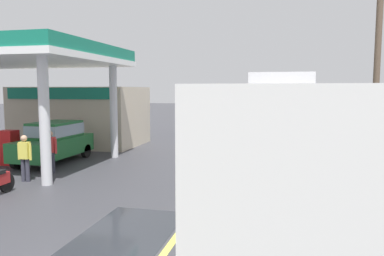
{
  "coord_description": "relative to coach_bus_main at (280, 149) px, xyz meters",
  "views": [
    {
      "loc": [
        2.17,
        -5.63,
        3.26
      ],
      "look_at": [
        -1.5,
        10.0,
        1.6
      ],
      "focal_mm": 34.96,
      "sensor_mm": 36.0,
      "label": 1
    }
  ],
  "objects": [
    {
      "name": "car_at_pump",
      "position": [
        -9.81,
        4.87,
        -0.71
      ],
      "size": [
        1.7,
        4.2,
        1.82
      ],
      "color": "#1E602D",
      "rests_on": "ground"
    },
    {
      "name": "coach_bus_main",
      "position": [
        0.0,
        0.0,
        0.0
      ],
      "size": [
        2.6,
        11.04,
        3.69
      ],
      "color": "white",
      "rests_on": "ground"
    },
    {
      "name": "lane_divider_stripe",
      "position": [
        -2.2,
        10.81,
        -1.72
      ],
      "size": [
        0.16,
        50.0,
        0.01
      ],
      "primitive_type": "cube",
      "color": "#D8CC4C",
      "rests_on": "ground"
    },
    {
      "name": "gas_station_roadside",
      "position": [
        -11.44,
        8.16,
        0.91
      ],
      "size": [
        9.1,
        11.95,
        5.1
      ],
      "color": "#147259",
      "rests_on": "ground"
    },
    {
      "name": "minibus_opposing_lane",
      "position": [
        -4.95,
        17.44,
        -0.25
      ],
      "size": [
        2.04,
        6.13,
        2.44
      ],
      "color": "#264C9E",
      "rests_on": "ground"
    },
    {
      "name": "ground",
      "position": [
        -2.2,
        15.81,
        -1.72
      ],
      "size": [
        120.0,
        120.0,
        0.0
      ],
      "primitive_type": "plane",
      "color": "#38383D"
    },
    {
      "name": "pedestrian_near_pump",
      "position": [
        -8.76,
        1.5,
        -0.79
      ],
      "size": [
        0.55,
        0.22,
        1.66
      ],
      "color": "#33333F",
      "rests_on": "ground"
    },
    {
      "name": "wet_puddle_patch",
      "position": [
        -3.34,
        -3.32,
        -1.72
      ],
      "size": [
        2.0,
        5.71,
        0.01
      ],
      "primitive_type": "cube",
      "color": "#26282D",
      "rests_on": "ground"
    },
    {
      "name": "car_trailing_behind_bus",
      "position": [
        -0.3,
        14.39,
        -0.71
      ],
      "size": [
        1.7,
        4.2,
        1.82
      ],
      "color": "#B2B2B7",
      "rests_on": "ground"
    },
    {
      "name": "pedestrian_by_shop",
      "position": [
        -8.69,
        2.93,
        -0.79
      ],
      "size": [
        0.55,
        0.22,
        1.66
      ],
      "color": "#33333F",
      "rests_on": "ground"
    },
    {
      "name": "utility_pole_roadside",
      "position": [
        3.61,
        6.04,
        2.19
      ],
      "size": [
        1.8,
        0.24,
        7.45
      ],
      "color": "brown",
      "rests_on": "ground"
    }
  ]
}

